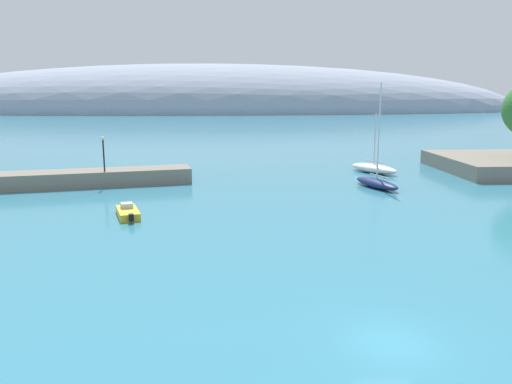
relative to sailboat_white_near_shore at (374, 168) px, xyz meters
name	(u,v)px	position (x,y,z in m)	size (l,w,h in m)	color
water	(392,342)	(-11.46, -41.71, -0.58)	(600.00, 600.00, 0.00)	teal
breakwater_rocks	(55,179)	(-35.42, -6.99, 0.23)	(27.71, 3.83, 1.61)	gray
distant_ridge	(205,111)	(-25.92, 177.74, -0.58)	(293.23, 79.39, 42.22)	#8E99AD
sailboat_white_near_shore	(374,168)	(0.00, 0.00, 0.00)	(5.43, 7.05, 7.16)	white
sailboat_navy_mid_mooring	(377,182)	(-2.45, -9.43, -0.02)	(3.86, 6.88, 10.59)	navy
motorboat_yellow_foreground	(128,212)	(-25.71, -20.15, -0.23)	(2.55, 4.42, 0.99)	yellow
harbor_lamp_post	(103,150)	(-30.29, -7.28, 3.30)	(0.36, 0.36, 3.61)	black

